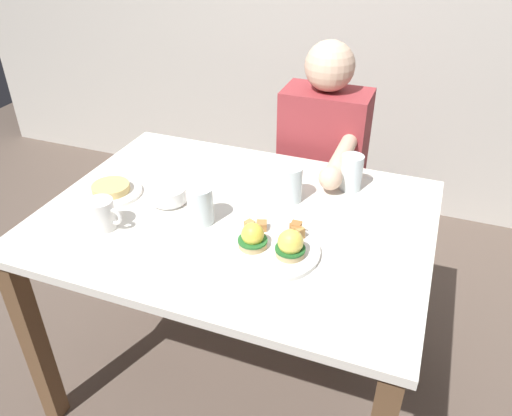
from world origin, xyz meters
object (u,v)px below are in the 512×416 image
object	(u,v)px
side_plate	(111,190)
water_glass_near	(291,185)
coffee_mug	(102,214)
fork	(182,159)
dining_table	(236,242)
water_glass_far	(200,207)
water_glass_extra	(351,174)
eggs_benedict_plate	(273,245)
diner_person	(321,164)
fruit_bowl	(168,194)

from	to	relation	value
side_plate	water_glass_near	bearing A→B (deg)	17.27
coffee_mug	fork	bearing A→B (deg)	89.38
dining_table	water_glass_far	distance (m)	0.19
water_glass_extra	eggs_benedict_plate	bearing A→B (deg)	-106.46
water_glass_extra	diner_person	size ratio (longest dim) A/B	0.11
dining_table	water_glass_near	xyz separation A→B (m)	(0.13, 0.15, 0.16)
water_glass_near	water_glass_extra	bearing A→B (deg)	40.57
diner_person	coffee_mug	bearing A→B (deg)	-120.20
eggs_benedict_plate	water_glass_far	world-z (taller)	water_glass_far
dining_table	water_glass_far	size ratio (longest dim) A/B	10.14
water_glass_far	side_plate	xyz separation A→B (m)	(-0.35, 0.04, -0.04)
coffee_mug	water_glass_far	xyz separation A→B (m)	(0.26, 0.13, 0.00)
fruit_bowl	diner_person	distance (m)	0.72
dining_table	fork	bearing A→B (deg)	140.74
water_glass_near	dining_table	bearing A→B (deg)	-132.45
side_plate	water_glass_far	bearing A→B (deg)	-6.60
eggs_benedict_plate	coffee_mug	bearing A→B (deg)	-172.86
dining_table	eggs_benedict_plate	size ratio (longest dim) A/B	4.44
dining_table	fork	xyz separation A→B (m)	(-0.34, 0.28, 0.11)
water_glass_extra	diner_person	world-z (taller)	diner_person
eggs_benedict_plate	diner_person	size ratio (longest dim) A/B	0.24
dining_table	side_plate	size ratio (longest dim) A/B	6.00
fruit_bowl	side_plate	world-z (taller)	fruit_bowl
coffee_mug	water_glass_extra	xyz separation A→B (m)	(0.64, 0.50, 0.00)
diner_person	side_plate	bearing A→B (deg)	-131.71
eggs_benedict_plate	diner_person	world-z (taller)	diner_person
fruit_bowl	diner_person	size ratio (longest dim) A/B	0.11
dining_table	water_glass_near	world-z (taller)	water_glass_near
coffee_mug	fork	world-z (taller)	coffee_mug
eggs_benedict_plate	water_glass_extra	distance (m)	0.45
fork	side_plate	xyz separation A→B (m)	(-0.10, -0.31, 0.01)
water_glass_near	side_plate	xyz separation A→B (m)	(-0.57, -0.18, -0.04)
fork	water_glass_extra	bearing A→B (deg)	1.21
fork	water_glass_near	distance (m)	0.49
water_glass_extra	water_glass_far	bearing A→B (deg)	-136.74
coffee_mug	side_plate	xyz separation A→B (m)	(-0.09, 0.17, -0.04)
side_plate	fruit_bowl	bearing A→B (deg)	6.36
diner_person	water_glass_extra	bearing A→B (deg)	-60.86
dining_table	water_glass_far	world-z (taller)	water_glass_far
water_glass_near	water_glass_far	xyz separation A→B (m)	(-0.22, -0.22, -0.00)
coffee_mug	side_plate	size ratio (longest dim) A/B	0.56
fruit_bowl	diner_person	world-z (taller)	diner_person
water_glass_extra	dining_table	bearing A→B (deg)	-136.15
eggs_benedict_plate	coffee_mug	world-z (taller)	coffee_mug
eggs_benedict_plate	water_glass_near	size ratio (longest dim) A/B	2.24
fruit_bowl	water_glass_far	bearing A→B (deg)	-23.33
coffee_mug	diner_person	world-z (taller)	diner_person
water_glass_near	water_glass_extra	xyz separation A→B (m)	(0.17, 0.14, -0.00)
fork	water_glass_far	distance (m)	0.43
eggs_benedict_plate	fruit_bowl	distance (m)	0.43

